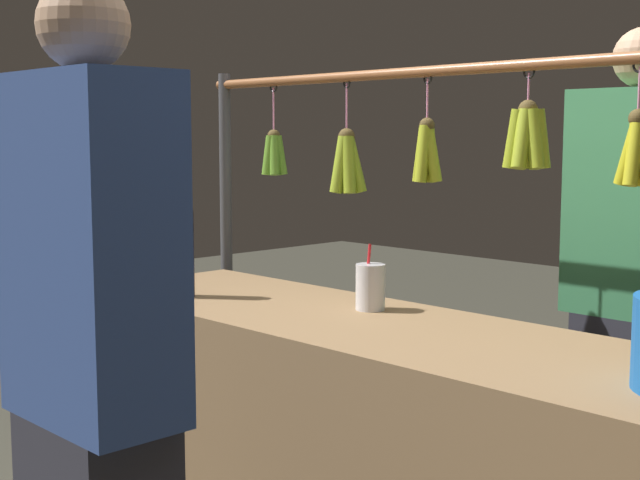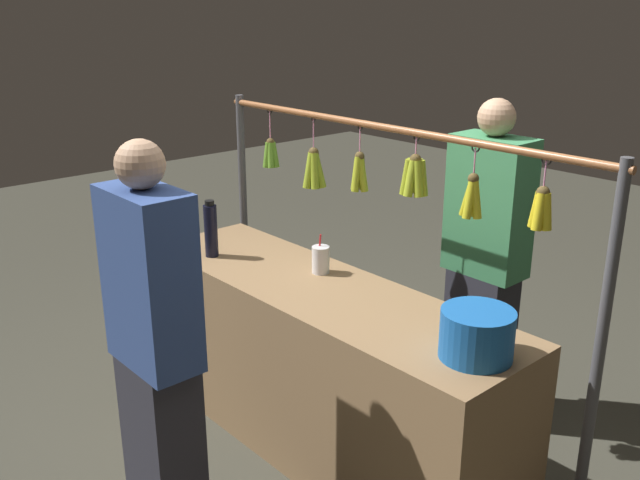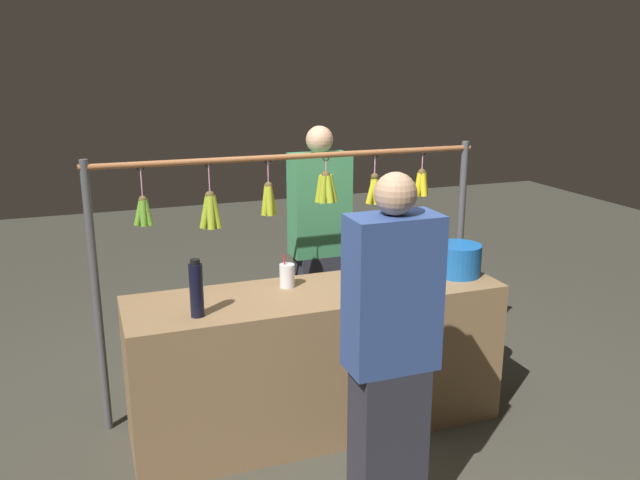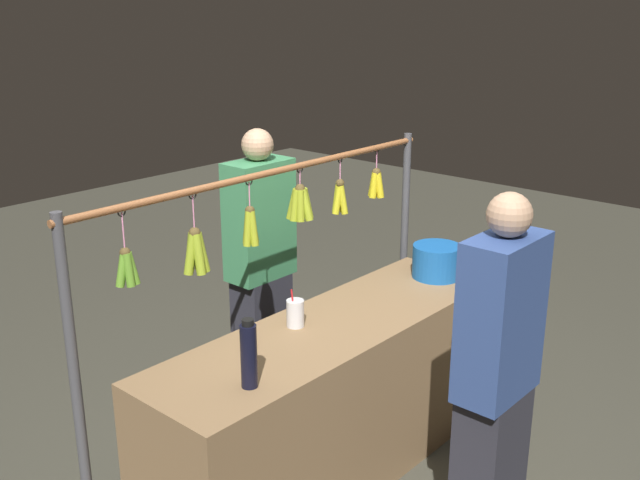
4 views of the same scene
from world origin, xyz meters
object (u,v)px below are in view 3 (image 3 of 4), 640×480
vendor_person (320,249)px  customer_person (390,360)px  drink_cup (287,276)px  water_bottle (196,289)px  blue_bucket (458,260)px

vendor_person → customer_person: (0.28, 1.62, -0.01)m
drink_cup → vendor_person: bearing=-122.7°
vendor_person → customer_person: 1.64m
water_bottle → blue_bucket: size_ratio=1.09×
drink_cup → customer_person: size_ratio=0.12×
water_bottle → drink_cup: (-0.53, -0.25, -0.07)m
blue_bucket → vendor_person: size_ratio=0.16×
vendor_person → customer_person: size_ratio=1.01×
water_bottle → customer_person: bearing=134.5°
water_bottle → drink_cup: 0.59m
customer_person → vendor_person: bearing=-99.7°
water_bottle → drink_cup: size_ratio=1.56×
water_bottle → customer_person: size_ratio=0.18×
customer_person → water_bottle: bearing=-45.5°
vendor_person → drink_cup: bearing=57.3°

